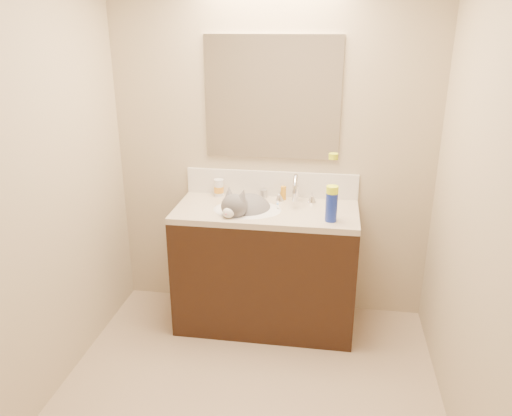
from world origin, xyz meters
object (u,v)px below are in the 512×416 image
(spray_can, at_px, (331,206))
(vanity_cabinet, at_px, (266,270))
(pill_bottle, at_px, (219,188))
(cat, at_px, (245,211))
(amber_bottle, at_px, (283,193))
(silver_jar, at_px, (264,194))
(faucet, at_px, (296,191))
(basin, at_px, (247,219))

(spray_can, bearing_deg, vanity_cabinet, 160.30)
(pill_bottle, bearing_deg, cat, -44.52)
(amber_bottle, xyz_separation_m, spray_can, (0.33, -0.35, 0.05))
(cat, relative_size, silver_jar, 8.36)
(pill_bottle, bearing_deg, faucet, -7.43)
(amber_bottle, bearing_deg, faucet, -34.84)
(silver_jar, bearing_deg, cat, -110.95)
(vanity_cabinet, distance_m, faucet, 0.58)
(basin, xyz_separation_m, cat, (-0.02, 0.01, 0.05))
(basin, distance_m, silver_jar, 0.28)
(basin, bearing_deg, vanity_cabinet, 14.04)
(amber_bottle, bearing_deg, pill_bottle, 178.78)
(pill_bottle, bearing_deg, vanity_cabinet, -29.73)
(silver_jar, relative_size, spray_can, 0.29)
(vanity_cabinet, distance_m, pill_bottle, 0.66)
(cat, height_order, spray_can, spray_can)
(faucet, xyz_separation_m, pill_bottle, (-0.54, 0.07, -0.03))
(basin, distance_m, pill_bottle, 0.37)
(amber_bottle, distance_m, spray_can, 0.48)
(basin, bearing_deg, cat, 139.80)
(basin, bearing_deg, spray_can, -12.59)
(silver_jar, bearing_deg, pill_bottle, -178.46)
(faucet, relative_size, silver_jar, 4.81)
(cat, bearing_deg, spray_can, 7.19)
(faucet, bearing_deg, silver_jar, 160.75)
(basin, bearing_deg, pill_bottle, 135.75)
(amber_bottle, bearing_deg, silver_jar, 172.58)
(faucet, bearing_deg, basin, -150.88)
(vanity_cabinet, bearing_deg, silver_jar, 102.41)
(pill_bottle, distance_m, silver_jar, 0.32)
(silver_jar, height_order, amber_bottle, amber_bottle)
(vanity_cabinet, relative_size, faucet, 4.29)
(vanity_cabinet, relative_size, pill_bottle, 9.92)
(pill_bottle, relative_size, spray_can, 0.61)
(spray_can, bearing_deg, basin, 167.41)
(faucet, relative_size, amber_bottle, 2.96)
(pill_bottle, distance_m, spray_can, 0.86)
(amber_bottle, bearing_deg, spray_can, -46.67)
(cat, bearing_deg, faucet, 46.58)
(vanity_cabinet, xyz_separation_m, pill_bottle, (-0.36, 0.21, 0.51))
(faucet, relative_size, pill_bottle, 2.31)
(cat, bearing_deg, silver_jar, 89.84)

